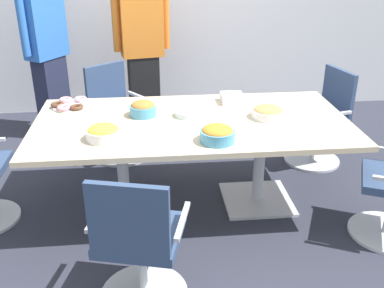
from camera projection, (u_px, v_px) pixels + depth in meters
ground_plane at (192, 204)px, 3.73m from camera, size 10.00×10.00×0.01m
conference_table at (192, 135)px, 3.46m from camera, size 2.40×1.20×0.75m
office_chair_0 at (321, 122)px, 4.30m from camera, size 0.66×0.66×0.91m
office_chair_1 at (116, 117)px, 4.42m from camera, size 0.76×0.76×0.91m
office_chair_3 at (139, 248)px, 2.55m from camera, size 0.66×0.66×0.91m
person_standing_0 at (47, 48)px, 4.64m from camera, size 0.43×0.55×1.85m
person_standing_1 at (142, 48)px, 4.79m from camera, size 0.61×0.30×1.80m
snack_bowl_pretzels at (143, 108)px, 3.48m from camera, size 0.21×0.21×0.12m
snack_bowl_chips_orange at (217, 134)px, 3.03m from camera, size 0.24×0.24×0.12m
snack_bowl_cookies at (268, 112)px, 3.45m from camera, size 0.25×0.25×0.09m
snack_bowl_chips_yellow at (103, 132)px, 3.07m from camera, size 0.24×0.24×0.10m
donut_platter at (72, 104)px, 3.68m from camera, size 0.34×0.33×0.04m
plate_stack at (187, 113)px, 3.49m from camera, size 0.19×0.19×0.04m
napkin_pile at (232, 98)px, 3.77m from camera, size 0.18×0.18×0.07m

